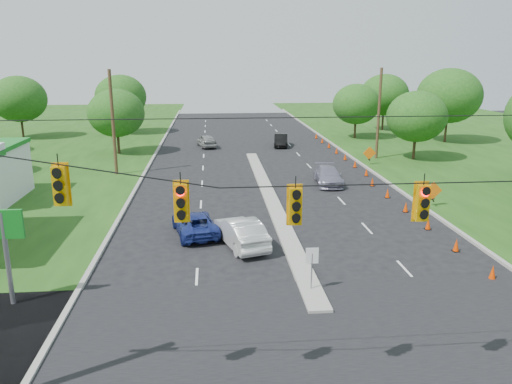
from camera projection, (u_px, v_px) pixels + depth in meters
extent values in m
plane|color=black|center=(348.00, 376.00, 15.96)|extent=(160.00, 160.00, 0.00)
cube|color=black|center=(348.00, 376.00, 15.96)|extent=(160.00, 14.00, 0.02)
cube|color=gray|center=(145.00, 174.00, 43.93)|extent=(0.25, 110.00, 0.16)
cube|color=gray|center=(368.00, 170.00, 45.70)|extent=(0.25, 110.00, 0.16)
cube|color=gray|center=(270.00, 199.00, 36.16)|extent=(1.00, 34.00, 0.18)
cylinder|color=gray|center=(312.00, 273.00, 21.50)|extent=(0.06, 0.06, 1.80)
cube|color=white|center=(312.00, 256.00, 21.29)|extent=(0.55, 0.04, 0.70)
cylinder|color=black|center=(371.00, 170.00, 13.19)|extent=(24.00, 0.04, 0.04)
cube|color=#E59B04|center=(60.00, 186.00, 12.55)|extent=(0.34, 0.24, 1.00)
cube|color=#E59B04|center=(181.00, 203.00, 12.95)|extent=(0.34, 0.24, 1.00)
cube|color=#E59B04|center=(295.00, 206.00, 13.26)|extent=(0.34, 0.24, 1.00)
cube|color=#E59B04|center=(422.00, 203.00, 13.56)|extent=(0.34, 0.24, 1.00)
cylinder|color=#422D1C|center=(113.00, 123.00, 42.56)|extent=(0.28, 0.28, 9.00)
cylinder|color=#422D1C|center=(379.00, 114.00, 49.55)|extent=(0.28, 0.28, 9.00)
cylinder|color=gray|center=(7.00, 260.00, 20.12)|extent=(0.20, 0.20, 4.00)
cube|color=#10721C|center=(3.00, 224.00, 19.73)|extent=(1.60, 0.15, 1.20)
cone|color=#DE3600|center=(493.00, 273.00, 22.87)|extent=(0.32, 0.32, 0.70)
cone|color=#DE3600|center=(456.00, 245.00, 26.24)|extent=(0.32, 0.32, 0.70)
cone|color=#DE3600|center=(428.00, 224.00, 29.60)|extent=(0.32, 0.32, 0.70)
cone|color=#DE3600|center=(406.00, 207.00, 32.97)|extent=(0.32, 0.32, 0.70)
cone|color=#DE3600|center=(388.00, 193.00, 36.34)|extent=(0.32, 0.32, 0.70)
cone|color=#DE3600|center=(372.00, 182.00, 39.70)|extent=(0.32, 0.32, 0.70)
cone|color=#DE3600|center=(366.00, 172.00, 43.12)|extent=(0.32, 0.32, 0.70)
cone|color=#DE3600|center=(355.00, 164.00, 46.49)|extent=(0.32, 0.32, 0.70)
cone|color=#DE3600|center=(345.00, 157.00, 49.86)|extent=(0.32, 0.32, 0.70)
cone|color=#DE3600|center=(337.00, 150.00, 53.22)|extent=(0.32, 0.32, 0.70)
cone|color=#DE3600|center=(329.00, 145.00, 56.59)|extent=(0.32, 0.32, 0.70)
cone|color=#DE3600|center=(322.00, 140.00, 59.96)|extent=(0.32, 0.32, 0.70)
cone|color=#DE3600|center=(316.00, 136.00, 63.32)|extent=(0.32, 0.32, 0.70)
cube|color=black|center=(432.00, 199.00, 34.08)|extent=(0.06, 0.58, 0.26)
cube|color=black|center=(432.00, 199.00, 34.08)|extent=(0.06, 0.58, 0.26)
cube|color=orange|center=(433.00, 191.00, 33.92)|extent=(1.27, 0.05, 1.27)
cube|color=black|center=(369.00, 159.00, 47.54)|extent=(0.06, 0.58, 0.26)
cube|color=black|center=(369.00, 159.00, 47.54)|extent=(0.06, 0.58, 0.26)
cube|color=orange|center=(369.00, 153.00, 47.39)|extent=(1.27, 0.05, 1.27)
cylinder|color=black|center=(22.00, 127.00, 63.16)|extent=(0.28, 0.28, 2.88)
ellipsoid|color=#194C14|center=(19.00, 99.00, 62.25)|extent=(6.72, 6.72, 5.76)
cylinder|color=black|center=(118.00, 142.00, 52.89)|extent=(0.28, 0.28, 2.52)
ellipsoid|color=#194C14|center=(116.00, 113.00, 52.09)|extent=(5.88, 5.88, 5.04)
cylinder|color=black|center=(123.00, 123.00, 67.09)|extent=(0.28, 0.28, 2.88)
ellipsoid|color=#194C14|center=(121.00, 97.00, 66.18)|extent=(6.72, 6.72, 5.76)
cylinder|color=black|center=(414.00, 147.00, 49.74)|extent=(0.28, 0.28, 2.52)
ellipsoid|color=#194C14|center=(417.00, 116.00, 48.94)|extent=(5.88, 5.88, 5.04)
cylinder|color=black|center=(446.00, 129.00, 59.96)|extent=(0.28, 0.28, 3.24)
ellipsoid|color=#194C14|center=(449.00, 96.00, 58.94)|extent=(7.56, 7.56, 6.48)
cylinder|color=black|center=(383.00, 120.00, 70.24)|extent=(0.28, 0.28, 2.88)
ellipsoid|color=#194C14|center=(384.00, 95.00, 69.33)|extent=(6.72, 6.72, 5.76)
cylinder|color=black|center=(355.00, 129.00, 63.03)|extent=(0.28, 0.28, 2.52)
ellipsoid|color=#194C14|center=(356.00, 104.00, 62.23)|extent=(5.88, 5.88, 5.04)
imported|color=beige|center=(241.00, 232.00, 26.91)|extent=(2.98, 5.08, 1.58)
imported|color=navy|center=(195.00, 223.00, 28.74)|extent=(3.10, 5.05, 1.31)
imported|color=slate|center=(328.00, 176.00, 40.20)|extent=(2.37, 4.99, 1.40)
imported|color=gray|center=(207.00, 141.00, 57.12)|extent=(2.58, 4.51, 1.44)
imported|color=black|center=(281.00, 140.00, 57.58)|extent=(2.07, 4.45, 1.41)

